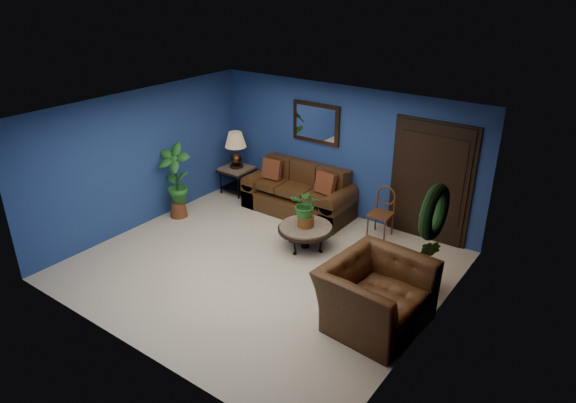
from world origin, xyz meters
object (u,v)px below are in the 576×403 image
Objects in this scene: end_table at (237,173)px; armchair at (376,295)px; table_lamp at (236,146)px; side_chair at (383,209)px; sofa at (301,196)px; coffee_table at (306,229)px.

end_table is 0.46× the size of armchair.
table_lamp reaches higher than armchair.
armchair is at bearing -67.09° from side_chair.
sofa is 1.47m from coffee_table.
sofa is 1.76m from side_chair.
armchair is (4.45, -2.30, 0.01)m from end_table.
table_lamp reaches higher than sofa.
coffee_table is 2.85m from table_lamp.
end_table is at bearing -178.90° from sofa.
table_lamp is 5.05m from armchair.
side_chair reaches higher than coffee_table.
armchair is (1.92, -1.18, 0.10)m from coffee_table.
sofa reaches higher than coffee_table.
side_chair is 0.66× the size of armchair.
table_lamp reaches higher than end_table.
end_table is at bearing 179.64° from side_chair.
side_chair is at bearing 54.56° from coffee_table.
sofa is 1.78m from table_lamp.
end_table is 5.01m from armchair.
sofa is 2.91× the size of table_lamp.
side_chair is at bearing 1.14° from end_table.
coffee_table is 1.05× the size of side_chair.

